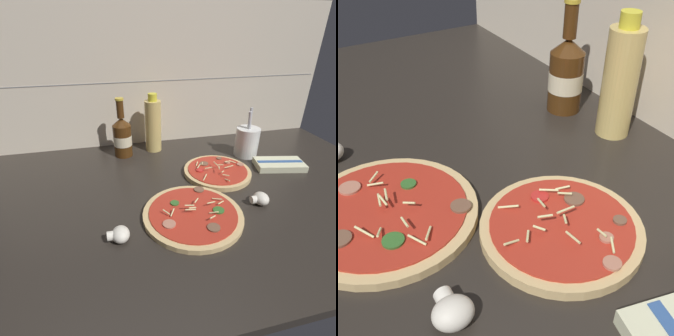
# 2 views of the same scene
# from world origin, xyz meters

# --- Properties ---
(counter_slab) EXTENTS (1.60, 0.90, 0.03)m
(counter_slab) POSITION_xyz_m (0.00, 0.00, 0.01)
(counter_slab) COLOR #28231E
(counter_slab) RESTS_ON ground
(tile_backsplash) EXTENTS (1.60, 0.01, 0.60)m
(tile_backsplash) POSITION_xyz_m (0.00, 0.45, 0.30)
(tile_backsplash) COLOR beige
(tile_backsplash) RESTS_ON ground
(pizza_near) EXTENTS (0.29, 0.29, 0.04)m
(pizza_near) POSITION_xyz_m (0.01, -0.12, 0.03)
(pizza_near) COLOR tan
(pizza_near) RESTS_ON counter_slab
(pizza_far) EXTENTS (0.24, 0.24, 0.04)m
(pizza_far) POSITION_xyz_m (0.17, 0.09, 0.03)
(pizza_far) COLOR tan
(pizza_far) RESTS_ON counter_slab
(beer_bottle) EXTENTS (0.08, 0.08, 0.24)m
(beer_bottle) POSITION_xyz_m (-0.15, 0.33, 0.11)
(beer_bottle) COLOR #47280F
(beer_bottle) RESTS_ON counter_slab
(oil_bottle) EXTENTS (0.07, 0.07, 0.24)m
(oil_bottle) POSITION_xyz_m (-0.01, 0.36, 0.14)
(oil_bottle) COLOR #D6B766
(oil_bottle) RESTS_ON counter_slab
(mushroom_left) EXTENTS (0.06, 0.05, 0.04)m
(mushroom_left) POSITION_xyz_m (0.23, -0.11, 0.04)
(mushroom_left) COLOR white
(mushroom_left) RESTS_ON counter_slab
(mushroom_right) EXTENTS (0.06, 0.05, 0.04)m
(mushroom_right) POSITION_xyz_m (-0.20, -0.16, 0.04)
(mushroom_right) COLOR white
(mushroom_right) RESTS_ON counter_slab
(utensil_crock) EXTENTS (0.09, 0.09, 0.20)m
(utensil_crock) POSITION_xyz_m (0.35, 0.22, 0.09)
(utensil_crock) COLOR silver
(utensil_crock) RESTS_ON counter_slab
(dish_towel) EXTENTS (0.20, 0.13, 0.03)m
(dish_towel) POSITION_xyz_m (0.43, 0.09, 0.04)
(dish_towel) COLOR beige
(dish_towel) RESTS_ON counter_slab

